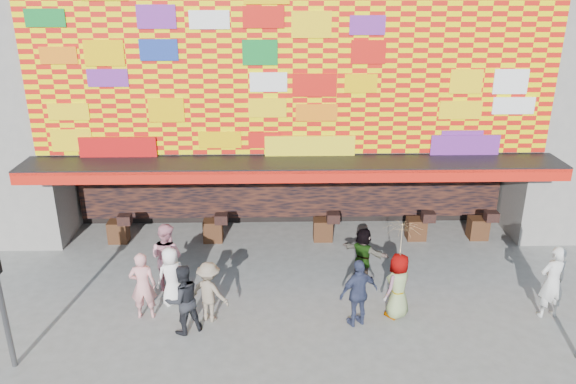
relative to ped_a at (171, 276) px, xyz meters
name	(u,v)px	position (x,y,z in m)	size (l,w,h in m)	color
ground	(297,322)	(3.17, -0.95, -0.78)	(90.00, 90.00, 0.00)	slate
shop_building	(289,59)	(3.17, 7.22, 4.45)	(15.20, 9.40, 10.00)	gray
ped_a	(171,276)	(0.00, 0.00, 0.00)	(0.77, 0.50, 1.57)	white
ped_b	(143,286)	(-0.58, -0.62, 0.10)	(0.64, 0.42, 1.76)	pink
ped_c	(183,300)	(0.49, -1.26, 0.09)	(0.85, 0.66, 1.74)	#222327
ped_d	(209,292)	(1.05, -0.77, -0.01)	(1.00, 0.58, 1.55)	gray
ped_e	(359,293)	(4.64, -1.04, 0.08)	(1.02, 0.42, 1.73)	#323958
ped_f	(363,254)	(5.07, 1.15, -0.02)	(1.41, 0.45, 1.52)	gray
ped_g	(398,286)	(5.66, -0.70, 0.06)	(0.83, 0.54, 1.69)	gray
ped_h	(552,282)	(9.41, -0.79, 0.18)	(0.70, 0.46, 1.92)	silver
ped_i	(167,257)	(-0.23, 0.71, 0.17)	(0.93, 0.73, 1.91)	pink
parasol	(402,239)	(5.66, -0.70, 1.33)	(1.13, 1.14, 1.78)	#D9B589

